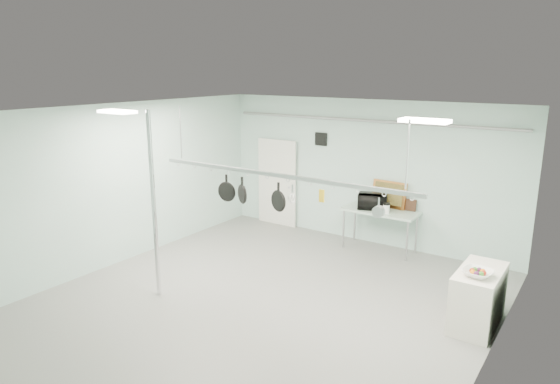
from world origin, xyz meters
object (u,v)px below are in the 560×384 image
Objects in this scene: skillet_mid at (242,190)px; skillet_right at (278,197)px; fruit_bowl at (478,273)px; coffee_canister at (386,209)px; skillet_left at (227,188)px; side_cabinet at (478,298)px; prep_table at (380,213)px; pot_rack at (277,173)px; chrome_pole at (154,206)px; microwave at (373,201)px.

skillet_right is (0.74, 0.00, -0.02)m from skillet_mid.
fruit_bowl is at bearing 34.21° from skillet_right.
coffee_canister is 0.39× the size of skillet_left.
skillet_right reaches higher than side_cabinet.
fruit_bowl is (0.01, -0.26, 0.50)m from side_cabinet.
fruit_bowl is at bearing -43.87° from prep_table.
skillet_right is at bearing -7.45° from skillet_left.
skillet_right is (0.02, 0.00, -0.39)m from pot_rack.
skillet_mid is at bearing 37.30° from chrome_pole.
pot_rack is at bearing -159.55° from side_cabinet.
chrome_pole reaches higher than coffee_canister.
coffee_canister is (0.38, -0.15, -0.07)m from microwave.
microwave is 3.61m from skillet_left.
skillet_right is (-0.57, -3.14, 0.84)m from coffee_canister.
skillet_mid is (-0.93, -3.29, 0.79)m from microwave.
skillet_mid is at bearing 180.00° from pot_rack.
pot_rack is (-0.40, -3.30, 1.40)m from prep_table.
fruit_bowl is at bearing 43.42° from skillet_mid.
chrome_pole is 2.19m from pot_rack.
side_cabinet is 2.50× the size of skillet_left.
microwave is 1.25× the size of skillet_left.
skillet_mid is at bearing -163.31° from side_cabinet.
chrome_pole is 5.20m from fruit_bowl.
chrome_pole is 6.58× the size of skillet_right.
chrome_pole is at bearing -154.65° from pot_rack.
chrome_pole is 4.78m from coffee_canister.
pot_rack is at bearing 25.35° from chrome_pole.
microwave is 0.41m from coffee_canister.
coffee_canister is at bearing 138.61° from microwave.
prep_table is 3.47m from skillet_right.
skillet_mid is (-3.67, -1.10, 1.41)m from side_cabinet.
coffee_canister reaches higher than fruit_bowl.
coffee_canister is 3.65m from skillet_left.
chrome_pole is 4.73m from microwave.
skillet_mid reaches higher than microwave.
prep_table is (2.30, 4.20, -0.77)m from chrome_pole.
skillet_left is (0.84, 0.90, 0.25)m from chrome_pole.
fruit_bowl is at bearing 15.80° from pot_rack.
pot_rack is (1.90, 0.90, 0.63)m from chrome_pole.
pot_rack is 11.41× the size of fruit_bowl.
prep_table is 3.39m from side_cabinet.
skillet_mid is (-3.68, -0.84, 0.91)m from fruit_bowl.
side_cabinet is 2.72× the size of skillet_mid.
chrome_pole is 17.23× the size of coffee_canister.
coffee_canister reaches higher than side_cabinet.
skillet_left reaches higher than prep_table.
skillet_left is (-4.02, -0.84, 0.89)m from fruit_bowl.
chrome_pole is 7.25× the size of skillet_mid.
prep_table reaches higher than side_cabinet.
chrome_pole is at bearing -136.54° from skillet_right.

